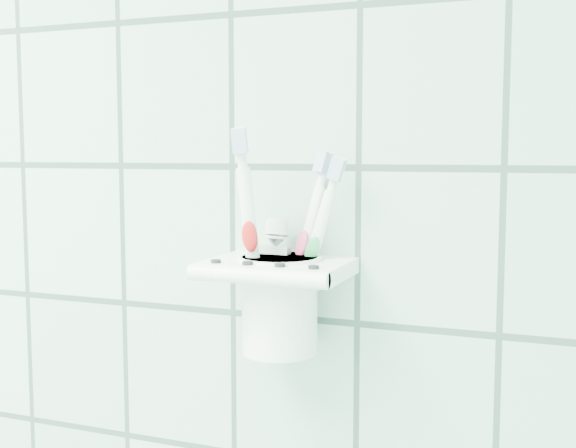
% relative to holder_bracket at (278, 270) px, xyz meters
% --- Properties ---
extents(holder_bracket, '(0.14, 0.11, 0.04)m').
position_rel_holder_bracket_xyz_m(holder_bracket, '(0.00, 0.00, 0.00)').
color(holder_bracket, white).
rests_on(holder_bracket, wall_back).
extents(cup, '(0.08, 0.08, 0.10)m').
position_rel_holder_bracket_xyz_m(cup, '(-0.00, 0.00, -0.03)').
color(cup, white).
rests_on(cup, holder_bracket).
extents(toothbrush_pink, '(0.03, 0.03, 0.22)m').
position_rel_holder_bracket_xyz_m(toothbrush_pink, '(-0.02, -0.00, 0.03)').
color(toothbrush_pink, white).
rests_on(toothbrush_pink, cup).
extents(toothbrush_blue, '(0.05, 0.05, 0.20)m').
position_rel_holder_bracket_xyz_m(toothbrush_blue, '(-0.00, 0.01, 0.02)').
color(toothbrush_blue, white).
rests_on(toothbrush_blue, cup).
extents(toothbrush_orange, '(0.06, 0.02, 0.20)m').
position_rel_holder_bracket_xyz_m(toothbrush_orange, '(0.00, 0.02, 0.02)').
color(toothbrush_orange, white).
rests_on(toothbrush_orange, cup).
extents(toothpaste_tube, '(0.04, 0.03, 0.13)m').
position_rel_holder_bracket_xyz_m(toothpaste_tube, '(-0.02, 0.01, -0.00)').
color(toothpaste_tube, silver).
rests_on(toothpaste_tube, cup).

